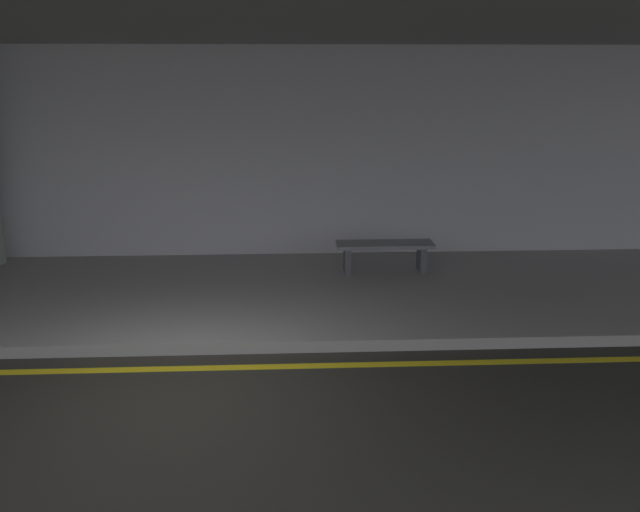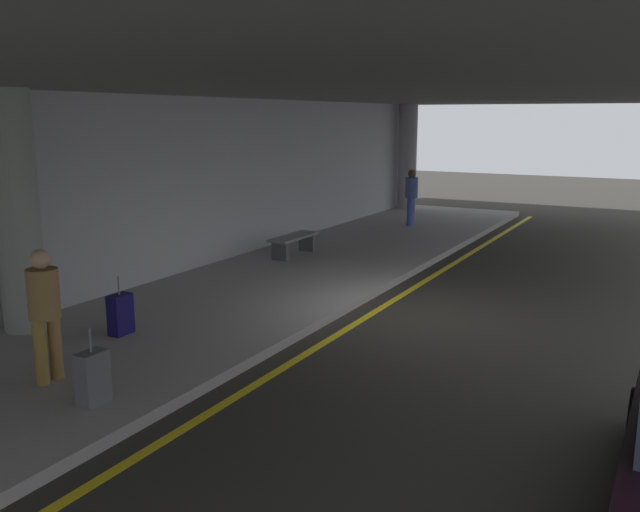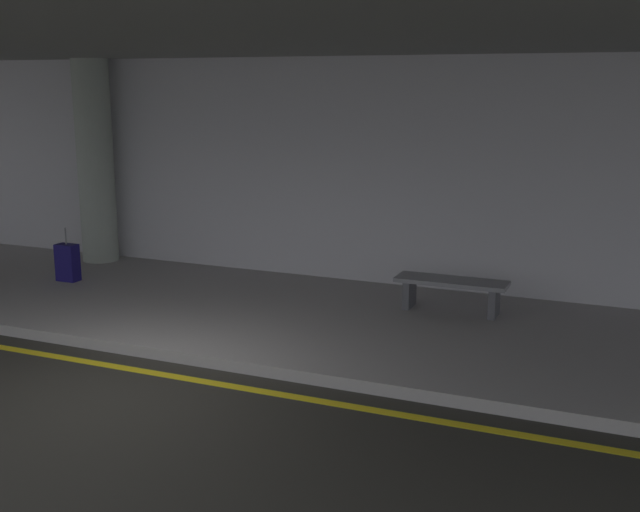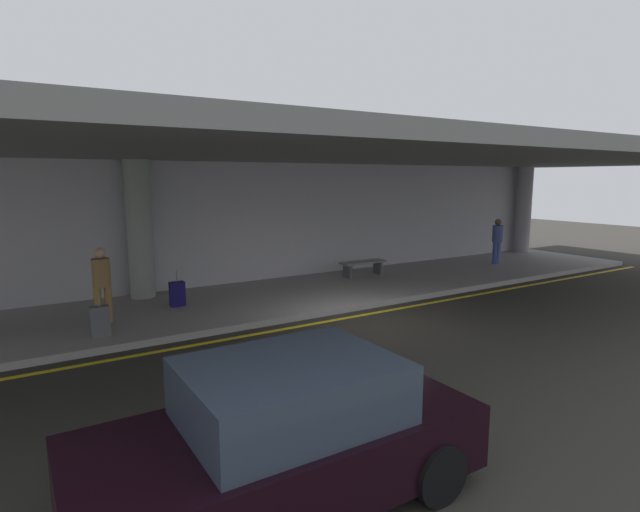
{
  "view_description": "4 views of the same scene",
  "coord_description": "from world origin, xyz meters",
  "px_view_note": "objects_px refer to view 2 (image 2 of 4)",
  "views": [
    {
      "loc": [
        1.19,
        -6.89,
        3.4
      ],
      "look_at": [
        1.66,
        2.46,
        0.84
      ],
      "focal_mm": 38.58,
      "sensor_mm": 36.0,
      "label": 1
    },
    {
      "loc": [
        -10.67,
        -4.04,
        3.4
      ],
      "look_at": [
        0.72,
        2.17,
        0.7
      ],
      "focal_mm": 37.95,
      "sensor_mm": 36.0,
      "label": 2
    },
    {
      "loc": [
        5.31,
        -6.73,
        3.4
      ],
      "look_at": [
        1.39,
        2.53,
        1.16
      ],
      "focal_mm": 43.96,
      "sensor_mm": 36.0,
      "label": 3
    },
    {
      "loc": [
        -6.91,
        -8.9,
        3.32
      ],
      "look_at": [
        0.12,
        2.37,
        1.25
      ],
      "focal_mm": 28.05,
      "sensor_mm": 36.0,
      "label": 4
    }
  ],
  "objects_px": {
    "suitcase_upright_primary": "(120,314)",
    "support_column_far_left": "(17,212)",
    "suitcase_upright_secondary": "(93,378)",
    "support_column_left_mid": "(407,157)",
    "person_waiting_for_ride": "(44,307)",
    "bench_metal": "(294,241)",
    "traveler_with_luggage": "(411,193)"
  },
  "relations": [
    {
      "from": "traveler_with_luggage",
      "to": "suitcase_upright_primary",
      "type": "height_order",
      "value": "traveler_with_luggage"
    },
    {
      "from": "suitcase_upright_primary",
      "to": "suitcase_upright_secondary",
      "type": "relative_size",
      "value": 1.0
    },
    {
      "from": "suitcase_upright_secondary",
      "to": "support_column_far_left",
      "type": "bearing_deg",
      "value": 53.47
    },
    {
      "from": "support_column_far_left",
      "to": "support_column_left_mid",
      "type": "xyz_separation_m",
      "value": [
        16.0,
        0.0,
        0.0
      ]
    },
    {
      "from": "person_waiting_for_ride",
      "to": "suitcase_upright_primary",
      "type": "height_order",
      "value": "person_waiting_for_ride"
    },
    {
      "from": "traveler_with_luggage",
      "to": "bench_metal",
      "type": "relative_size",
      "value": 1.05
    },
    {
      "from": "support_column_left_mid",
      "to": "suitcase_upright_secondary",
      "type": "relative_size",
      "value": 4.06
    },
    {
      "from": "support_column_far_left",
      "to": "suitcase_upright_primary",
      "type": "bearing_deg",
      "value": -71.39
    },
    {
      "from": "support_column_far_left",
      "to": "person_waiting_for_ride",
      "type": "bearing_deg",
      "value": -122.14
    },
    {
      "from": "support_column_far_left",
      "to": "traveler_with_luggage",
      "type": "bearing_deg",
      "value": -7.08
    },
    {
      "from": "bench_metal",
      "to": "suitcase_upright_secondary",
      "type": "bearing_deg",
      "value": -164.67
    },
    {
      "from": "person_waiting_for_ride",
      "to": "suitcase_upright_primary",
      "type": "distance_m",
      "value": 2.0
    },
    {
      "from": "support_column_left_mid",
      "to": "suitcase_upright_primary",
      "type": "height_order",
      "value": "support_column_left_mid"
    },
    {
      "from": "support_column_left_mid",
      "to": "person_waiting_for_ride",
      "type": "distance_m",
      "value": 17.44
    },
    {
      "from": "traveler_with_luggage",
      "to": "suitcase_upright_primary",
      "type": "xyz_separation_m",
      "value": [
        -11.94,
        0.06,
        -0.65
      ]
    },
    {
      "from": "suitcase_upright_secondary",
      "to": "bench_metal",
      "type": "bearing_deg",
      "value": 5.16
    },
    {
      "from": "support_column_left_mid",
      "to": "bench_metal",
      "type": "distance_m",
      "value": 9.34
    },
    {
      "from": "support_column_far_left",
      "to": "suitcase_upright_secondary",
      "type": "xyz_separation_m",
      "value": [
        -1.51,
        -3.06,
        -1.51
      ]
    },
    {
      "from": "support_column_far_left",
      "to": "support_column_left_mid",
      "type": "relative_size",
      "value": 1.0
    },
    {
      "from": "person_waiting_for_ride",
      "to": "bench_metal",
      "type": "distance_m",
      "value": 8.24
    },
    {
      "from": "suitcase_upright_primary",
      "to": "bench_metal",
      "type": "distance_m",
      "value": 6.35
    },
    {
      "from": "suitcase_upright_secondary",
      "to": "bench_metal",
      "type": "xyz_separation_m",
      "value": [
        8.33,
        2.28,
        0.04
      ]
    },
    {
      "from": "person_waiting_for_ride",
      "to": "support_column_left_mid",
      "type": "bearing_deg",
      "value": 98.09
    },
    {
      "from": "support_column_far_left",
      "to": "suitcase_upright_primary",
      "type": "xyz_separation_m",
      "value": [
        0.5,
        -1.49,
        -1.51
      ]
    },
    {
      "from": "support_column_left_mid",
      "to": "suitcase_upright_primary",
      "type": "distance_m",
      "value": 15.64
    },
    {
      "from": "traveler_with_luggage",
      "to": "suitcase_upright_primary",
      "type": "distance_m",
      "value": 11.96
    },
    {
      "from": "suitcase_upright_primary",
      "to": "support_column_far_left",
      "type": "bearing_deg",
      "value": 90.3
    },
    {
      "from": "support_column_left_mid",
      "to": "traveler_with_luggage",
      "type": "relative_size",
      "value": 2.17
    },
    {
      "from": "traveler_with_luggage",
      "to": "person_waiting_for_ride",
      "type": "xyz_separation_m",
      "value": [
        -13.75,
        -0.52,
        0.0
      ]
    },
    {
      "from": "traveler_with_luggage",
      "to": "bench_metal",
      "type": "xyz_separation_m",
      "value": [
        -5.63,
        0.77,
        -0.61
      ]
    },
    {
      "from": "traveler_with_luggage",
      "to": "suitcase_upright_primary",
      "type": "bearing_deg",
      "value": -103.1
    },
    {
      "from": "suitcase_upright_primary",
      "to": "bench_metal",
      "type": "relative_size",
      "value": 0.56
    }
  ]
}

